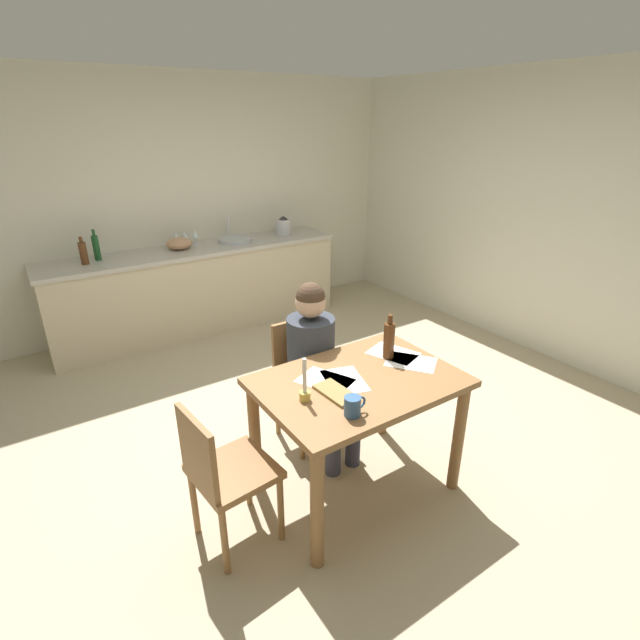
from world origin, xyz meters
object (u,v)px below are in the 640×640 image
object	(u,v)px
wine_bottle_on_table	(389,340)
mixing_bowl	(179,243)
sink_unit	(235,240)
wine_glass_by_kettle	(185,235)
book_magazine	(336,392)
bottle_vinegar	(96,247)
chair_side_empty	(223,472)
coffee_mug	(353,406)
stovetop_kettle	(283,226)
bottle_oil	(83,253)
wine_glass_back_left	(176,236)
candlestick	(305,389)
dining_table	(358,399)
wine_glass_near_sink	(195,234)
chair_at_table	(305,376)
person_seated	(316,359)

from	to	relation	value
wine_bottle_on_table	mixing_bowl	bearing A→B (deg)	96.99
sink_unit	wine_glass_by_kettle	xyz separation A→B (m)	(-0.50, 0.15, 0.09)
wine_glass_by_kettle	book_magazine	bearing A→B (deg)	-94.90
bottle_vinegar	mixing_bowl	world-z (taller)	bottle_vinegar
chair_side_empty	coffee_mug	bearing A→B (deg)	-27.72
stovetop_kettle	bottle_oil	bearing A→B (deg)	-179.59
chair_side_empty	wine_glass_back_left	xyz separation A→B (m)	(0.81, 3.02, 0.53)
candlestick	sink_unit	size ratio (longest dim) A/B	0.69
coffee_mug	bottle_vinegar	bearing A→B (deg)	100.02
candlestick	bottle_vinegar	distance (m)	3.04
dining_table	stovetop_kettle	xyz separation A→B (m)	(1.18, 2.92, 0.35)
stovetop_kettle	wine_glass_by_kettle	distance (m)	1.12
bottle_oil	stovetop_kettle	size ratio (longest dim) A/B	1.17
bottle_oil	wine_glass_back_left	distance (m)	0.94
wine_glass_near_sink	sink_unit	bearing A→B (deg)	-20.29
dining_table	mixing_bowl	xyz separation A→B (m)	(-0.03, 2.97, 0.31)
book_magazine	wine_bottle_on_table	world-z (taller)	wine_bottle_on_table
chair_at_table	bottle_vinegar	bearing A→B (deg)	109.93
coffee_mug	bottle_vinegar	distance (m)	3.31
chair_at_table	bottle_vinegar	size ratio (longest dim) A/B	2.94
book_magazine	bottle_oil	distance (m)	3.06
chair_side_empty	wine_glass_by_kettle	size ratio (longest dim) A/B	5.58
wine_bottle_on_table	candlestick	bearing A→B (deg)	-169.77
bottle_oil	wine_bottle_on_table	bearing A→B (deg)	-65.75
chair_side_empty	candlestick	size ratio (longest dim) A/B	3.46
person_seated	mixing_bowl	xyz separation A→B (m)	(-0.07, 2.47, 0.28)
person_seated	coffee_mug	world-z (taller)	person_seated
bottle_vinegar	wine_glass_by_kettle	bearing A→B (deg)	5.48
chair_side_empty	person_seated	bearing A→B (deg)	27.12
chair_at_table	stovetop_kettle	distance (m)	2.60
candlestick	stovetop_kettle	xyz separation A→B (m)	(1.55, 2.94, 0.15)
candlestick	chair_side_empty	bearing A→B (deg)	172.26
book_magazine	bottle_vinegar	world-z (taller)	bottle_vinegar
sink_unit	bottle_oil	distance (m)	1.52
dining_table	bottle_vinegar	xyz separation A→B (m)	(-0.82, 2.99, 0.38)
dining_table	wine_bottle_on_table	xyz separation A→B (m)	(0.31, 0.11, 0.25)
stovetop_kettle	wine_glass_near_sink	distance (m)	1.01
book_magazine	stovetop_kettle	size ratio (longest dim) A/B	1.18
stovetop_kettle	wine_glass_near_sink	world-z (taller)	stovetop_kettle
bottle_oil	wine_glass_back_left	bearing A→B (deg)	10.14
sink_unit	wine_glass_back_left	xyz separation A→B (m)	(-0.59, 0.15, 0.09)
sink_unit	mixing_bowl	world-z (taller)	sink_unit
dining_table	bottle_oil	bearing A→B (deg)	108.00
chair_at_table	person_seated	xyz separation A→B (m)	(0.00, -0.15, 0.19)
coffee_mug	sink_unit	size ratio (longest dim) A/B	0.35
wine_bottle_on_table	coffee_mug	bearing A→B (deg)	-146.38
chair_at_table	candlestick	world-z (taller)	candlestick
chair_side_empty	stovetop_kettle	size ratio (longest dim) A/B	3.90
person_seated	mixing_bowl	distance (m)	2.49
mixing_bowl	stovetop_kettle	xyz separation A→B (m)	(1.21, -0.04, 0.04)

